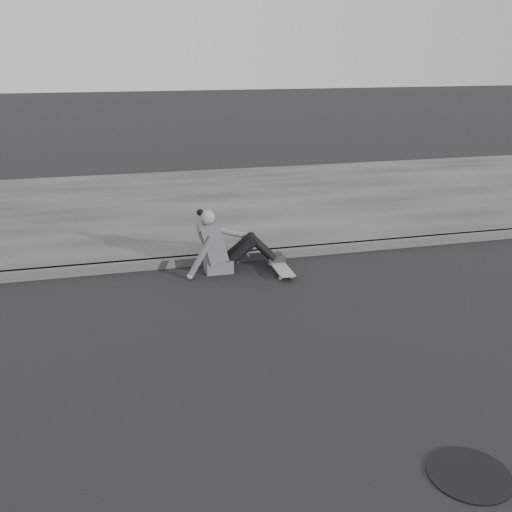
{
  "coord_description": "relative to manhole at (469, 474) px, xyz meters",
  "views": [
    {
      "loc": [
        -1.23,
        -4.87,
        2.81
      ],
      "look_at": [
        0.34,
        1.36,
        0.5
      ],
      "focal_mm": 40.0,
      "sensor_mm": 36.0,
      "label": 1
    }
  ],
  "objects": [
    {
      "name": "curb",
      "position": [
        -1.02,
        4.66,
        0.05
      ],
      "size": [
        24.0,
        0.16,
        0.12
      ],
      "primitive_type": "cube",
      "color": "#464646",
      "rests_on": "ground"
    },
    {
      "name": "ground",
      "position": [
        -1.02,
        2.08,
        -0.01
      ],
      "size": [
        80.0,
        80.0,
        0.0
      ],
      "primitive_type": "plane",
      "color": "black",
      "rests_on": "ground"
    },
    {
      "name": "manhole",
      "position": [
        0.0,
        0.0,
        0.0
      ],
      "size": [
        0.59,
        0.59,
        0.01
      ],
      "primitive_type": "cylinder",
      "color": "black",
      "rests_on": "ground"
    },
    {
      "name": "seated_woman",
      "position": [
        -0.91,
        4.34,
        0.35
      ],
      "size": [
        1.38,
        0.46,
        0.88
      ],
      "color": "#555557",
      "rests_on": "ground"
    },
    {
      "name": "skateboard",
      "position": [
        -0.18,
        4.09,
        0.07
      ],
      "size": [
        0.2,
        0.78,
        0.09
      ],
      "color": "#9A9994",
      "rests_on": "ground"
    },
    {
      "name": "sidewalk",
      "position": [
        -1.02,
        7.68,
        0.05
      ],
      "size": [
        24.0,
        6.0,
        0.12
      ],
      "primitive_type": "cube",
      "color": "#3D3D3D",
      "rests_on": "ground"
    }
  ]
}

